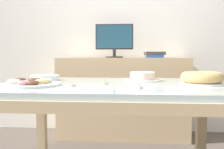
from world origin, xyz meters
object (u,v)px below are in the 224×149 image
Objects in this scene: cake_chocolate_round at (142,77)px; tealight_near_front at (72,85)px; book_stack at (155,55)px; computer_monitor at (114,41)px; pastry_platter at (30,83)px; tealight_right_edge at (139,87)px; cake_golden_bundt at (202,78)px; plate_stack at (45,78)px; tealight_near_cakes at (104,83)px.

cake_chocolate_round is 6.51× the size of tealight_near_front.
cake_chocolate_round is (-0.18, -1.02, -0.17)m from book_stack.
cake_chocolate_round is (0.28, -1.02, -0.32)m from computer_monitor.
tealight_right_edge is at bearing -9.51° from pastry_platter.
tealight_right_edge is at bearing -147.38° from cake_golden_bundt.
tealight_right_edge is (0.68, -0.43, -0.01)m from plate_stack.
pastry_platter is 1.72× the size of plate_stack.
plate_stack reaches higher than tealight_near_cakes.
plate_stack is (-1.09, 0.17, -0.02)m from cake_golden_bundt.
cake_golden_bundt is at bearing 7.94° from pastry_platter.
book_stack is at bearing 71.20° from tealight_near_cakes.
cake_chocolate_round is 0.41m from cake_golden_bundt.
plate_stack is at bearing -179.34° from cake_chocolate_round.
cake_golden_bundt is 1.08m from pastry_platter.
computer_monitor reaches higher than cake_chocolate_round.
tealight_near_cakes is (0.45, 0.10, -0.00)m from pastry_platter.
computer_monitor is at bearing 72.68° from pastry_platter.
tealight_near_cakes is (-0.62, -0.05, -0.03)m from cake_golden_bundt.
pastry_platter is at bearing -154.83° from cake_chocolate_round.
cake_chocolate_round is at bearing -74.90° from computer_monitor.
computer_monitor is at bearing 118.25° from cake_golden_bundt.
tealight_near_cakes is at bearing -137.32° from cake_chocolate_round.
cake_chocolate_round reaches higher than plate_stack.
cake_chocolate_round is 0.72× the size of pastry_platter.
book_stack reaches higher than pastry_platter.
pastry_platter is (-0.87, -1.35, -0.18)m from book_stack.
computer_monitor is 1.43m from tealight_near_front.
tealight_right_edge is 0.30m from tealight_near_cakes.
tealight_near_front is (-0.43, -0.35, -0.02)m from cake_chocolate_round.
tealight_right_edge is at bearing -12.12° from tealight_near_front.
computer_monitor is at bearing 105.10° from cake_chocolate_round.
cake_chocolate_round is 1.24× the size of plate_stack.
computer_monitor is at bearing 99.34° from tealight_right_edge.
pastry_platter is 0.67m from tealight_right_edge.
book_stack is at bearing 66.16° from tealight_near_front.
cake_chocolate_round reaches higher than pastry_platter.
computer_monitor is 2.02× the size of plate_stack.
book_stack is at bearing 49.06° from plate_stack.
tealight_near_cakes is (-0.25, -0.23, -0.02)m from cake_chocolate_round.
cake_chocolate_round is 0.77m from pastry_platter.
tealight_near_cakes is at bearing 12.17° from pastry_platter.
pastry_platter reaches higher than tealight_near_cakes.
cake_golden_bundt is at bearing -80.87° from book_stack.
plate_stack is 5.25× the size of tealight_near_front.
cake_golden_bundt reaches higher than pastry_platter.
cake_golden_bundt is (0.65, -1.20, -0.31)m from computer_monitor.
tealight_near_front is at bearing 167.88° from tealight_right_edge.
book_stack is 5.87× the size of tealight_right_edge.
tealight_right_edge is 1.00× the size of tealight_near_front.
cake_chocolate_round reaches higher than tealight_near_front.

